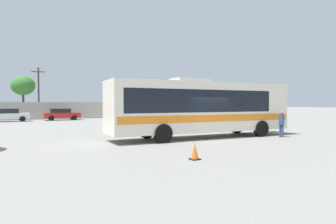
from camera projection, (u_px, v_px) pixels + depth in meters
ground_plane at (135, 127)px, 25.88m from camera, size 300.00×300.00×0.00m
perimeter_wall at (84, 110)px, 41.61m from camera, size 80.00×0.30×2.34m
coach_bus_cream_orange at (201, 107)px, 17.87m from camera, size 12.18×3.59×3.67m
attendant_by_bus_door at (282, 123)px, 18.20m from camera, size 0.35×0.35×1.65m
parked_car_leftmost_white at (9, 115)px, 33.93m from camera, size 4.36×1.98×1.54m
parked_car_second_red at (62, 114)px, 37.07m from camera, size 4.52×2.16×1.49m
utility_pole_near at (39, 92)px, 40.98m from camera, size 1.80×0.38×7.30m
roadside_tree_midleft at (23, 86)px, 41.32m from camera, size 3.30×3.30×6.17m
traffic_cone_on_apron at (195, 152)px, 10.91m from camera, size 0.36×0.36×0.64m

